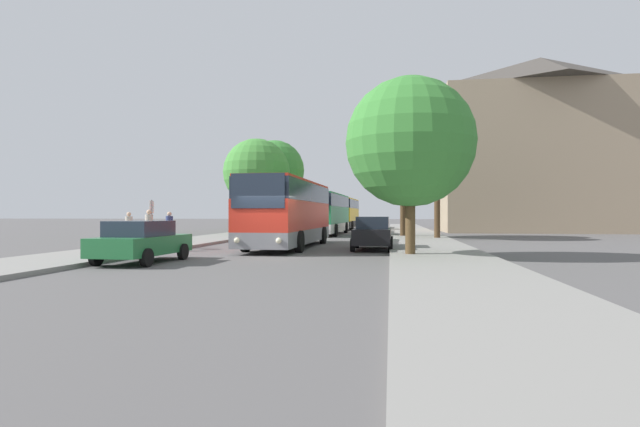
{
  "coord_description": "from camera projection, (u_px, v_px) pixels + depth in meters",
  "views": [
    {
      "loc": [
        5.03,
        -20.19,
        1.76
      ],
      "look_at": [
        0.57,
        11.37,
        1.78
      ],
      "focal_mm": 28.0,
      "sensor_mm": 36.0,
      "label": 1
    }
  ],
  "objects": [
    {
      "name": "tree_right_near",
      "position": [
        403.0,
        153.0,
        36.86
      ],
      "size": [
        6.54,
        6.54,
        9.37
      ],
      "color": "#47331E",
      "rests_on": "sidewalk_right"
    },
    {
      "name": "pedestrian_waiting_far",
      "position": [
        169.0,
        228.0,
        25.36
      ],
      "size": [
        0.36,
        0.36,
        1.72
      ],
      "rotation": [
        0.0,
        0.0,
        5.98
      ],
      "color": "#23232D",
      "rests_on": "sidewalk_left"
    },
    {
      "name": "sidewalk_left",
      "position": [
        111.0,
        253.0,
        21.67
      ],
      "size": [
        4.0,
        120.0,
        0.15
      ],
      "primitive_type": "cube",
      "color": "gray",
      "rests_on": "ground_plane"
    },
    {
      "name": "ground_plane",
      "position": [
        268.0,
        256.0,
        20.69
      ],
      "size": [
        300.0,
        300.0,
        0.0
      ],
      "primitive_type": "plane",
      "color": "#565454",
      "rests_on": "ground"
    },
    {
      "name": "bus_rear",
      "position": [
        343.0,
        213.0,
        56.46
      ],
      "size": [
        3.08,
        10.52,
        3.46
      ],
      "rotation": [
        0.0,
        0.0,
        -0.03
      ],
      "color": "#2D2D2D",
      "rests_on": "ground_plane"
    },
    {
      "name": "tree_right_far",
      "position": [
        410.0,
        142.0,
        20.05
      ],
      "size": [
        5.22,
        5.22,
        7.11
      ],
      "color": "#513D23",
      "rests_on": "sidewalk_right"
    },
    {
      "name": "bus_middle",
      "position": [
        327.0,
        213.0,
        42.23
      ],
      "size": [
        2.96,
        12.07,
        3.43
      ],
      "rotation": [
        0.0,
        0.0,
        -0.03
      ],
      "color": "silver",
      "rests_on": "ground_plane"
    },
    {
      "name": "parked_car_right_near",
      "position": [
        373.0,
        233.0,
        24.38
      ],
      "size": [
        1.97,
        4.34,
        1.62
      ],
      "rotation": [
        0.0,
        0.0,
        3.13
      ],
      "color": "black",
      "rests_on": "ground_plane"
    },
    {
      "name": "pedestrian_waiting_near",
      "position": [
        149.0,
        229.0,
        23.34
      ],
      "size": [
        0.36,
        0.36,
        1.81
      ],
      "rotation": [
        0.0,
        0.0,
        5.62
      ],
      "color": "#23232D",
      "rests_on": "sidewalk_left"
    },
    {
      "name": "tree_left_near",
      "position": [
        274.0,
        170.0,
        51.89
      ],
      "size": [
        6.23,
        6.23,
        9.27
      ],
      "color": "brown",
      "rests_on": "sidewalk_left"
    },
    {
      "name": "bus_stop_sign",
      "position": [
        151.0,
        218.0,
        24.25
      ],
      "size": [
        0.08,
        0.45,
        2.29
      ],
      "color": "gray",
      "rests_on": "sidewalk_left"
    },
    {
      "name": "parked_car_right_far",
      "position": [
        374.0,
        227.0,
        39.47
      ],
      "size": [
        2.15,
        4.45,
        1.38
      ],
      "rotation": [
        0.0,
        0.0,
        3.15
      ],
      "color": "#233D9E",
      "rests_on": "ground_plane"
    },
    {
      "name": "bus_front",
      "position": [
        289.0,
        212.0,
        26.14
      ],
      "size": [
        3.04,
        11.53,
        3.46
      ],
      "rotation": [
        0.0,
        0.0,
        -0.02
      ],
      "color": "gray",
      "rests_on": "ground_plane"
    },
    {
      "name": "parked_car_left_curb",
      "position": [
        142.0,
        241.0,
        17.89
      ],
      "size": [
        2.17,
        4.39,
        1.51
      ],
      "rotation": [
        0.0,
        0.0,
        -0.04
      ],
      "color": "#236B38",
      "rests_on": "ground_plane"
    },
    {
      "name": "sidewalk_right",
      "position": [
        441.0,
        256.0,
        19.71
      ],
      "size": [
        4.0,
        120.0,
        0.15
      ],
      "primitive_type": "cube",
      "color": "gray",
      "rests_on": "ground_plane"
    },
    {
      "name": "tree_right_mid",
      "position": [
        437.0,
        156.0,
        33.69
      ],
      "size": [
        4.15,
        4.15,
        7.62
      ],
      "color": "#47331E",
      "rests_on": "sidewalk_right"
    },
    {
      "name": "pedestrian_walking_back",
      "position": [
        129.0,
        228.0,
        25.7
      ],
      "size": [
        0.36,
        0.36,
        1.7
      ],
      "rotation": [
        0.0,
        0.0,
        4.16
      ],
      "color": "#23232D",
      "rests_on": "sidewalk_left"
    },
    {
      "name": "tree_left_far",
      "position": [
        257.0,
        172.0,
        42.09
      ],
      "size": [
        5.62,
        5.62,
        7.96
      ],
      "color": "brown",
      "rests_on": "sidewalk_left"
    },
    {
      "name": "building_right_background",
      "position": [
        541.0,
        145.0,
        49.32
      ],
      "size": [
        19.2,
        11.38,
        17.26
      ],
      "color": "gray",
      "rests_on": "ground_plane"
    }
  ]
}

